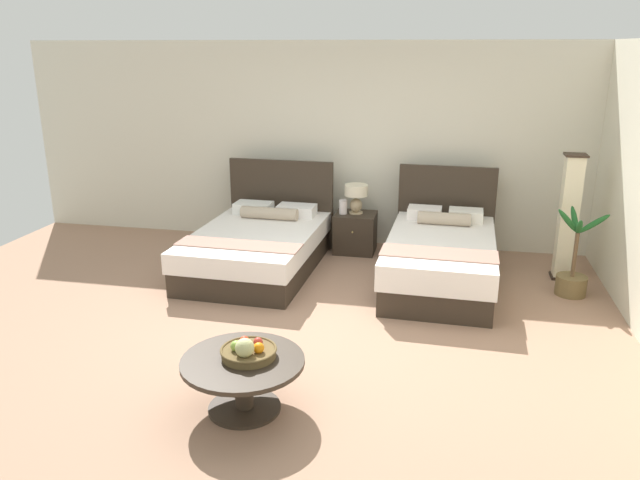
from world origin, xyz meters
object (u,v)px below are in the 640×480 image
object	(u,v)px
bed_near_window	(258,246)
coffee_table	(243,373)
bed_near_corner	(441,256)
table_lamp	(356,195)
potted_palm	(572,274)
fruit_bowl	(248,351)
vase	(343,207)
nightstand	(355,233)
floor_lamp_corner	(568,218)

from	to	relation	value
bed_near_window	coffee_table	bearing A→B (deg)	-74.80
bed_near_corner	table_lamp	bearing A→B (deg)	140.66
bed_near_window	bed_near_corner	xyz separation A→B (m)	(2.17, -0.01, 0.02)
table_lamp	potted_palm	distance (m)	2.77
coffee_table	fruit_bowl	distance (m)	0.18
fruit_bowl	potted_palm	bearing A→B (deg)	45.89
coffee_table	potted_palm	xyz separation A→B (m)	(2.78, 2.86, -0.06)
potted_palm	table_lamp	bearing A→B (deg)	158.46
coffee_table	potted_palm	bearing A→B (deg)	45.86
bed_near_window	vase	world-z (taller)	bed_near_window
bed_near_corner	table_lamp	distance (m)	1.52
table_lamp	potted_palm	size ratio (longest dim) A/B	0.38
bed_near_window	coffee_table	size ratio (longest dim) A/B	2.39
nightstand	potted_palm	size ratio (longest dim) A/B	0.54
table_lamp	fruit_bowl	distance (m)	3.85
bed_near_window	coffee_table	xyz separation A→B (m)	(0.80, -2.95, 0.01)
bed_near_window	table_lamp	world-z (taller)	bed_near_window
bed_near_corner	vase	world-z (taller)	bed_near_corner
bed_near_corner	vase	size ratio (longest dim) A/B	11.83
vase	coffee_table	size ratio (longest dim) A/B	0.21
bed_near_window	nightstand	world-z (taller)	bed_near_window
vase	floor_lamp_corner	bearing A→B (deg)	-8.86
table_lamp	floor_lamp_corner	size ratio (longest dim) A/B	0.26
coffee_table	vase	bearing A→B (deg)	88.68
table_lamp	vase	distance (m)	0.23
vase	potted_palm	world-z (taller)	potted_palm
coffee_table	table_lamp	bearing A→B (deg)	86.36
vase	fruit_bowl	bearing A→B (deg)	-90.82
potted_palm	nightstand	bearing A→B (deg)	158.86
bed_near_corner	potted_palm	world-z (taller)	bed_near_corner
bed_near_corner	nightstand	xyz separation A→B (m)	(-1.12, 0.90, -0.05)
vase	potted_palm	size ratio (longest dim) A/B	0.19
vase	fruit_bowl	xyz separation A→B (m)	(-0.05, -3.77, -0.14)
bed_near_corner	fruit_bowl	xyz separation A→B (m)	(-1.33, -2.91, 0.16)
nightstand	table_lamp	size ratio (longest dim) A/B	1.39
bed_near_window	potted_palm	size ratio (longest dim) A/B	2.21
bed_near_window	potted_palm	distance (m)	3.58
fruit_bowl	floor_lamp_corner	size ratio (longest dim) A/B	0.29
nightstand	floor_lamp_corner	size ratio (longest dim) A/B	0.36
vase	fruit_bowl	world-z (taller)	vase
nightstand	table_lamp	xyz separation A→B (m)	(-0.00, 0.02, 0.51)
vase	potted_palm	bearing A→B (deg)	-19.25
vase	potted_palm	xyz separation A→B (m)	(2.69, -0.94, -0.37)
floor_lamp_corner	bed_near_corner	bearing A→B (deg)	-162.54
table_lamp	potted_palm	world-z (taller)	potted_palm
vase	coffee_table	distance (m)	3.81
nightstand	potted_palm	xyz separation A→B (m)	(2.53, -0.98, -0.02)
nightstand	bed_near_corner	bearing A→B (deg)	-38.72
bed_near_corner	floor_lamp_corner	distance (m)	1.53
bed_near_window	potted_palm	bearing A→B (deg)	-1.42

